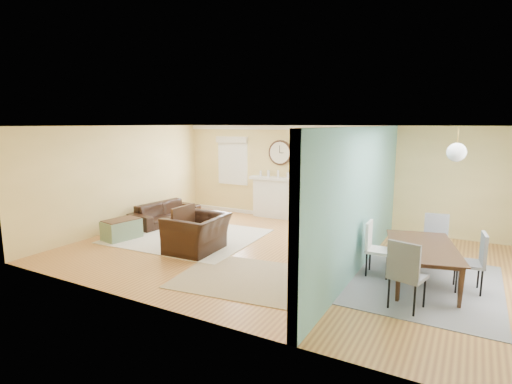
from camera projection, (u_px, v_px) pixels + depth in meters
floor at (283, 255)px, 8.12m from camera, size 9.00×9.00×0.00m
wall_back at (332, 176)px, 10.49m from camera, size 9.00×0.02×2.60m
wall_front at (189, 226)px, 5.31m from camera, size 9.00×0.02×2.60m
wall_left at (122, 178)px, 10.04m from camera, size 0.02×6.00×2.60m
ceiling at (285, 126)px, 7.68m from camera, size 9.00×6.00×0.02m
partition at (364, 194)px, 7.42m from camera, size 0.17×6.00×2.60m
fireplace at (278, 197)px, 11.22m from camera, size 1.70×0.30×1.17m
wall_clock at (280, 153)px, 11.08m from camera, size 0.70×0.07×0.70m
window_left at (233, 157)px, 11.84m from camera, size 1.05×0.13×1.42m
window_right at (334, 162)px, 10.37m from camera, size 1.05×0.13×1.42m
pendant at (457, 152)px, 6.32m from camera, size 0.30×0.30×0.55m
rug_cream at (188, 236)px, 9.47m from camera, size 3.36×2.95×0.02m
rug_jute at (244, 277)px, 6.95m from camera, size 2.47×2.12×0.01m
rug_grey at (422, 283)px, 6.70m from camera, size 2.39×2.99×0.01m
sofa at (166, 213)px, 10.66m from camera, size 0.95×2.02×0.57m
eames_chair at (197, 233)px, 8.31m from camera, size 1.11×1.25×0.78m
green_chair at (338, 221)px, 9.62m from camera, size 0.92×0.93×0.67m
trunk at (122, 229)px, 9.22m from camera, size 0.63×0.89×0.47m
credenza at (357, 228)px, 8.68m from camera, size 0.48×1.42×0.80m
tv at (358, 196)px, 8.57m from camera, size 0.29×1.09×0.62m
garden_stool at (346, 248)px, 7.86m from camera, size 0.31×0.31×0.45m
potted_plant at (347, 227)px, 7.79m from camera, size 0.47×0.44×0.41m
dining_table at (423, 265)px, 6.64m from camera, size 1.46×2.06×0.66m
dining_chair_n at (436, 236)px, 7.45m from camera, size 0.49×0.49×0.96m
dining_chair_s at (408, 268)px, 5.70m from camera, size 0.55×0.55×1.04m
dining_chair_w at (379, 245)px, 6.97m from camera, size 0.44×0.44×0.96m
dining_chair_e at (469, 257)px, 6.30m from camera, size 0.48×0.48×0.97m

